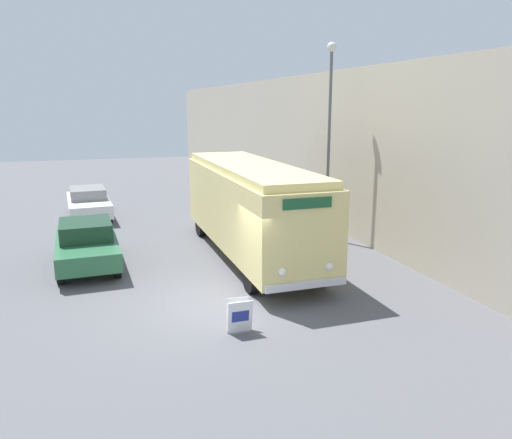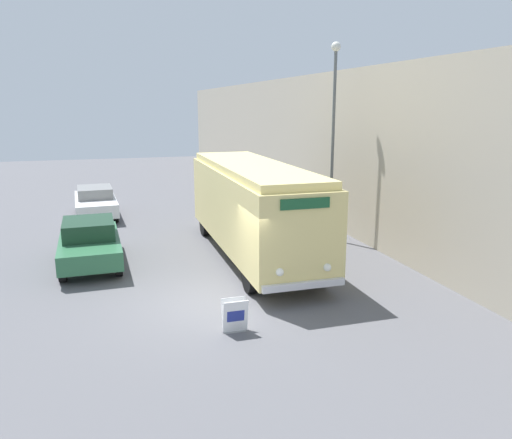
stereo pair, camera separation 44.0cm
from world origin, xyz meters
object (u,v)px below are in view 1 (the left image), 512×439
sign_board (239,316)px  parked_car_mid (88,202)px  vintage_bus (251,205)px  streetlamp (330,118)px  parked_car_near (87,243)px

sign_board → parked_car_mid: size_ratio=0.17×
parked_car_mid → vintage_bus: bearing=-60.3°
vintage_bus → sign_board: size_ratio=11.89×
vintage_bus → parked_car_mid: bearing=122.7°
streetlamp → sign_board: bearing=-129.3°
parked_car_near → parked_car_mid: size_ratio=0.94×
streetlamp → vintage_bus: bearing=-160.5°
parked_car_mid → parked_car_near: bearing=-93.8°
vintage_bus → streetlamp: size_ratio=1.28×
vintage_bus → sign_board: (-2.15, -5.76, -1.48)m
parked_car_near → parked_car_mid: 7.83m
parked_car_near → streetlamp: bearing=2.1°
sign_board → parked_car_near: bearing=118.0°
streetlamp → parked_car_mid: (-9.09, 7.23, -4.08)m
sign_board → parked_car_mid: parked_car_mid is taller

